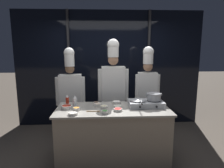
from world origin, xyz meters
The scene contains 22 objects.
ground_plane centered at (0.00, 0.00, 0.00)m, with size 24.00×24.00×0.00m, color brown.
window_wall_back centered at (0.00, 1.64, 1.35)m, with size 4.37×0.09×2.70m.
demo_counter centered at (0.00, 0.00, 0.45)m, with size 1.81×0.80×0.90m.
portable_stove centered at (0.55, 0.09, 0.95)m, with size 0.57×0.38×0.10m.
frying_pan centered at (0.42, 0.08, 1.02)m, with size 0.27×0.47×0.04m.
stock_pot centered at (0.68, 0.09, 1.06)m, with size 0.26×0.23×0.12m.
squeeze_bottle_chili centered at (-0.75, 0.17, 0.99)m, with size 0.05×0.05×0.19m.
squeeze_bottle_clear centered at (-0.61, 0.09, 0.99)m, with size 0.07×0.07×0.20m.
prep_bowl_bean_sprouts centered at (0.08, 0.02, 0.92)m, with size 0.13×0.13×0.04m.
prep_bowl_soy_glaze centered at (-0.27, 0.25, 0.92)m, with size 0.10×0.10×0.04m.
prep_bowl_bell_pepper centered at (0.07, -0.14, 0.92)m, with size 0.14×0.14×0.04m.
prep_bowl_noodles centered at (-0.14, 0.00, 0.93)m, with size 0.12×0.12×0.05m.
prep_bowl_onion centered at (-0.60, -0.29, 0.92)m, with size 0.14×0.14×0.04m.
prep_bowl_chicken centered at (-0.25, 0.11, 0.93)m, with size 0.12×0.12×0.05m.
prep_bowl_rice centered at (0.08, 0.27, 0.92)m, with size 0.14×0.14×0.04m.
prep_bowl_carrots centered at (-0.57, -0.08, 0.93)m, with size 0.11×0.11×0.05m.
prep_bowl_chili_flakes centered at (-0.74, 0.01, 0.93)m, with size 0.17×0.17×0.06m.
prep_bowl_scallions centered at (-0.13, -0.27, 0.93)m, with size 0.09×0.09×0.05m.
serving_spoon_solid centered at (-0.26, -0.16, 0.91)m, with size 0.22×0.05×0.02m.
chef_head centered at (-0.79, 0.78, 1.05)m, with size 0.57×0.25×1.86m.
chef_sous centered at (0.05, 0.75, 1.17)m, with size 0.59×0.24×2.02m.
chef_line centered at (0.72, 0.72, 1.13)m, with size 0.48×0.21×1.88m.
Camera 1 is at (-0.17, -3.08, 1.87)m, focal length 32.00 mm.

